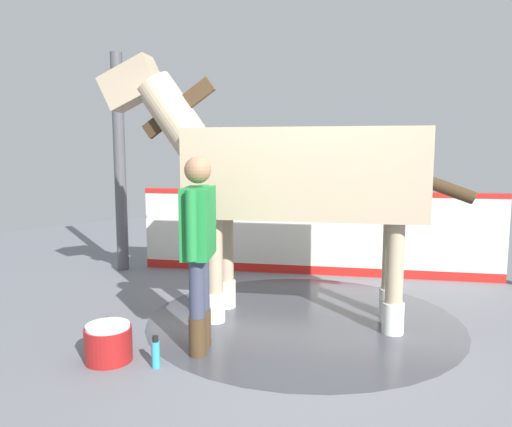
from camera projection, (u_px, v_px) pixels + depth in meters
The scene contains 9 objects.
ground_plane at pixel (314, 331), 4.66m from camera, with size 16.00×16.00×0.02m, color slate.
wet_patch at pixel (303, 319), 4.97m from camera, with size 3.11×3.11×0.00m, color #42444C.
barrier_wall at pixel (316, 236), 6.69m from camera, with size 2.71×4.11×1.15m.
roof_post_near at pixel (120, 164), 6.84m from camera, with size 0.16×0.16×3.00m, color #4C4C51.
horse at pixel (291, 175), 4.81m from camera, with size 2.22×3.17×2.63m.
handler at pixel (199, 241), 4.08m from camera, with size 0.53×0.47×1.64m.
wash_bucket at pixel (108, 343), 3.97m from camera, with size 0.38×0.38×0.30m.
bottle_shampoo at pixel (156, 353), 3.85m from camera, with size 0.07×0.07×0.26m.
bottle_spray at pixel (108, 329), 4.43m from camera, with size 0.07×0.07×0.20m.
Camera 1 is at (-3.62, -2.69, 1.69)m, focal length 34.67 mm.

